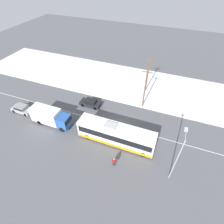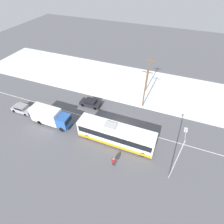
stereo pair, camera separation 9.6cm
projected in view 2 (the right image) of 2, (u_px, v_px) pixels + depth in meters
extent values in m
plane|color=#56565B|center=(120.00, 126.00, 30.65)|extent=(120.00, 120.00, 0.00)
cube|color=silver|center=(140.00, 85.00, 40.08)|extent=(80.00, 14.99, 0.12)
cube|color=silver|center=(120.00, 126.00, 30.65)|extent=(60.00, 0.12, 0.00)
cube|color=white|center=(116.00, 134.00, 27.02)|extent=(12.15, 2.55, 3.02)
cube|color=black|center=(116.00, 133.00, 26.78)|extent=(11.67, 2.57, 1.15)
cube|color=orange|center=(116.00, 139.00, 27.85)|extent=(12.03, 2.57, 0.54)
cube|color=#B2B2B2|center=(110.00, 125.00, 26.17)|extent=(1.80, 1.40, 0.24)
cylinder|color=black|center=(143.00, 154.00, 25.84)|extent=(1.00, 0.28, 1.00)
cylinder|color=black|center=(146.00, 143.00, 27.40)|extent=(1.00, 0.28, 1.00)
cylinder|color=black|center=(88.00, 137.00, 28.31)|extent=(1.00, 0.28, 1.00)
cylinder|color=black|center=(94.00, 127.00, 29.88)|extent=(1.00, 0.28, 1.00)
cube|color=silver|center=(46.00, 114.00, 30.32)|extent=(5.18, 2.30, 2.59)
cube|color=#2856A3|center=(64.00, 121.00, 29.56)|extent=(1.90, 2.18, 2.02)
cube|color=black|center=(68.00, 121.00, 29.03)|extent=(0.06, 1.96, 0.89)
cylinder|color=black|center=(62.00, 129.00, 29.57)|extent=(0.90, 0.26, 0.90)
cylinder|color=black|center=(68.00, 121.00, 30.97)|extent=(0.90, 0.26, 0.90)
cylinder|color=black|center=(40.00, 122.00, 30.80)|extent=(0.90, 0.26, 0.90)
cylinder|color=black|center=(47.00, 115.00, 32.21)|extent=(0.90, 0.26, 0.90)
cube|color=black|center=(90.00, 103.00, 34.50)|extent=(4.03, 1.80, 0.70)
cube|color=black|center=(91.00, 101.00, 34.07)|extent=(2.09, 1.66, 0.50)
cube|color=black|center=(91.00, 101.00, 34.07)|extent=(1.93, 1.69, 0.40)
cylinder|color=black|center=(83.00, 105.00, 34.48)|extent=(0.64, 0.22, 0.64)
cylinder|color=black|center=(87.00, 100.00, 35.57)|extent=(0.64, 0.22, 0.64)
cylinder|color=black|center=(95.00, 108.00, 33.74)|extent=(0.64, 0.22, 0.64)
cylinder|color=black|center=(99.00, 104.00, 34.83)|extent=(0.64, 0.22, 0.64)
cube|color=#9E9EA3|center=(23.00, 109.00, 33.21)|extent=(4.06, 1.80, 0.64)
cube|color=gray|center=(21.00, 107.00, 32.83)|extent=(2.11, 1.66, 0.57)
cube|color=black|center=(21.00, 107.00, 32.83)|extent=(1.94, 1.69, 0.46)
cylinder|color=black|center=(26.00, 115.00, 32.46)|extent=(0.64, 0.22, 0.64)
cylinder|color=black|center=(31.00, 109.00, 33.55)|extent=(0.64, 0.22, 0.64)
cylinder|color=black|center=(14.00, 111.00, 33.21)|extent=(0.64, 0.22, 0.64)
cylinder|color=black|center=(20.00, 106.00, 34.30)|extent=(0.64, 0.22, 0.64)
cylinder|color=#23232D|center=(113.00, 163.00, 24.80)|extent=(0.12, 0.12, 0.81)
cylinder|color=#23232D|center=(114.00, 164.00, 24.73)|extent=(0.12, 0.12, 0.81)
cube|color=maroon|center=(114.00, 161.00, 24.27)|extent=(0.42, 0.23, 0.67)
sphere|color=tan|center=(114.00, 159.00, 23.95)|extent=(0.28, 0.28, 0.28)
cylinder|color=maroon|center=(112.00, 160.00, 24.37)|extent=(0.11, 0.11, 0.63)
cylinder|color=maroon|center=(115.00, 162.00, 24.23)|extent=(0.11, 0.11, 0.63)
cylinder|color=#9EA3A8|center=(176.00, 162.00, 20.93)|extent=(0.14, 0.14, 8.05)
cylinder|color=#9EA3A8|center=(185.00, 135.00, 18.95)|extent=(0.10, 1.80, 0.10)
cube|color=silver|center=(186.00, 130.00, 19.61)|extent=(0.36, 0.60, 0.16)
cylinder|color=brown|center=(145.00, 89.00, 32.01)|extent=(0.24, 0.24, 8.07)
cube|color=brown|center=(148.00, 72.00, 29.63)|extent=(1.80, 0.12, 0.12)
cylinder|color=brown|center=(148.00, 75.00, 36.07)|extent=(0.24, 0.24, 7.71)
cube|color=brown|center=(150.00, 60.00, 33.81)|extent=(1.80, 0.12, 0.12)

